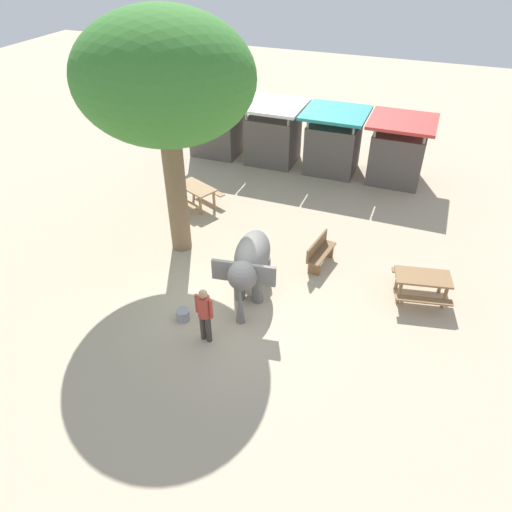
% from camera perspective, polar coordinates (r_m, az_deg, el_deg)
% --- Properties ---
extents(ground_plane, '(60.00, 60.00, 0.00)m').
position_cam_1_polar(ground_plane, '(13.23, -2.70, -6.35)').
color(ground_plane, '#BAA88C').
extents(elephant, '(1.69, 2.54, 1.75)m').
position_cam_1_polar(elephant, '(13.03, -0.68, -0.74)').
color(elephant, slate).
rests_on(elephant, ground_plane).
extents(person_handler, '(0.51, 0.32, 1.62)m').
position_cam_1_polar(person_handler, '(11.81, -6.18, -6.62)').
color(person_handler, '#3F3833').
rests_on(person_handler, ground_plane).
extents(shade_tree_main, '(4.96, 4.54, 7.12)m').
position_cam_1_polar(shade_tree_main, '(13.57, -10.92, 19.93)').
color(shade_tree_main, brown).
rests_on(shade_tree_main, ground_plane).
extents(wooden_bench, '(0.61, 1.44, 0.88)m').
position_cam_1_polar(wooden_bench, '(14.68, 7.61, 0.52)').
color(wooden_bench, brown).
rests_on(wooden_bench, ground_plane).
extents(picnic_table_near, '(1.97, 1.96, 0.78)m').
position_cam_1_polar(picnic_table_near, '(17.76, -7.15, 7.67)').
color(picnic_table_near, '#9E7A51').
rests_on(picnic_table_near, ground_plane).
extents(picnic_table_far, '(1.77, 1.75, 0.78)m').
position_cam_1_polar(picnic_table_far, '(13.98, 19.21, -2.90)').
color(picnic_table_far, olive).
rests_on(picnic_table_far, ground_plane).
extents(market_stall_blue, '(2.50, 2.50, 2.52)m').
position_cam_1_polar(market_stall_blue, '(21.91, -4.59, 14.98)').
color(market_stall_blue, '#59514C').
rests_on(market_stall_blue, ground_plane).
extents(market_stall_white, '(2.50, 2.50, 2.52)m').
position_cam_1_polar(market_stall_white, '(20.99, 2.06, 14.12)').
color(market_stall_white, '#59514C').
rests_on(market_stall_white, ground_plane).
extents(market_stall_teal, '(2.50, 2.50, 2.52)m').
position_cam_1_polar(market_stall_teal, '(20.36, 9.16, 12.99)').
color(market_stall_teal, '#59514C').
rests_on(market_stall_teal, ground_plane).
extents(market_stall_red, '(2.50, 2.50, 2.52)m').
position_cam_1_polar(market_stall_red, '(20.05, 16.52, 11.60)').
color(market_stall_red, '#59514C').
rests_on(market_stall_red, ground_plane).
extents(feed_bucket, '(0.36, 0.36, 0.32)m').
position_cam_1_polar(feed_bucket, '(12.96, -8.71, -6.97)').
color(feed_bucket, gray).
rests_on(feed_bucket, ground_plane).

